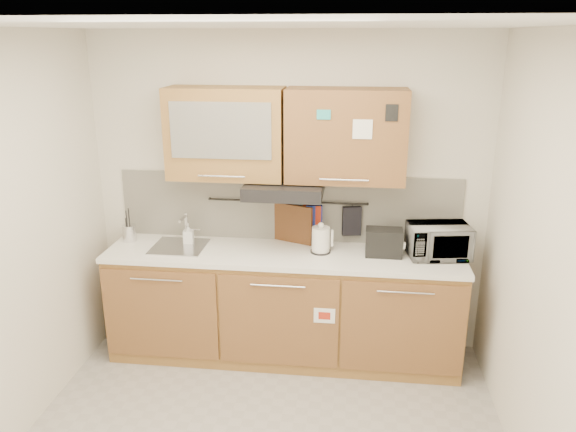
# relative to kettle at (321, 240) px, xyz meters

# --- Properties ---
(ceiling) EXTENTS (3.20, 3.20, 0.00)m
(ceiling) POSITION_rel_kettle_xyz_m (-0.29, -1.23, 1.58)
(ceiling) COLOR white
(ceiling) RESTS_ON wall_back
(wall_back) EXTENTS (3.20, 0.00, 3.20)m
(wall_back) POSITION_rel_kettle_xyz_m (-0.29, 0.27, 0.28)
(wall_back) COLOR silver
(wall_back) RESTS_ON ground
(wall_right) EXTENTS (0.00, 3.00, 3.00)m
(wall_right) POSITION_rel_kettle_xyz_m (1.31, -1.23, 0.28)
(wall_right) COLOR silver
(wall_right) RESTS_ON ground
(base_cabinet) EXTENTS (2.80, 0.64, 0.88)m
(base_cabinet) POSITION_rel_kettle_xyz_m (-0.29, -0.04, -0.61)
(base_cabinet) COLOR #A87B3B
(base_cabinet) RESTS_ON floor
(countertop) EXTENTS (2.82, 0.62, 0.04)m
(countertop) POSITION_rel_kettle_xyz_m (-0.29, -0.04, -0.12)
(countertop) COLOR white
(countertop) RESTS_ON base_cabinet
(backsplash) EXTENTS (2.80, 0.02, 0.56)m
(backsplash) POSITION_rel_kettle_xyz_m (-0.29, 0.26, 0.18)
(backsplash) COLOR silver
(backsplash) RESTS_ON countertop
(upper_cabinets) EXTENTS (1.82, 0.37, 0.70)m
(upper_cabinets) POSITION_rel_kettle_xyz_m (-0.30, 0.10, 0.81)
(upper_cabinets) COLOR #A87B3B
(upper_cabinets) RESTS_ON wall_back
(range_hood) EXTENTS (0.60, 0.46, 0.10)m
(range_hood) POSITION_rel_kettle_xyz_m (-0.29, 0.02, 0.40)
(range_hood) COLOR black
(range_hood) RESTS_ON upper_cabinets
(sink) EXTENTS (0.42, 0.40, 0.26)m
(sink) POSITION_rel_kettle_xyz_m (-1.14, -0.02, -0.09)
(sink) COLOR silver
(sink) RESTS_ON countertop
(utensil_rail) EXTENTS (1.30, 0.02, 0.02)m
(utensil_rail) POSITION_rel_kettle_xyz_m (-0.29, 0.22, 0.24)
(utensil_rail) COLOR black
(utensil_rail) RESTS_ON backsplash
(utensil_crock) EXTENTS (0.14, 0.14, 0.28)m
(utensil_crock) POSITION_rel_kettle_xyz_m (-1.59, 0.07, -0.03)
(utensil_crock) COLOR silver
(utensil_crock) RESTS_ON countertop
(kettle) EXTENTS (0.19, 0.18, 0.25)m
(kettle) POSITION_rel_kettle_xyz_m (0.00, 0.00, 0.00)
(kettle) COLOR white
(kettle) RESTS_ON countertop
(toaster) EXTENTS (0.28, 0.17, 0.21)m
(toaster) POSITION_rel_kettle_xyz_m (0.49, -0.01, 0.01)
(toaster) COLOR black
(toaster) RESTS_ON countertop
(microwave) EXTENTS (0.50, 0.38, 0.25)m
(microwave) POSITION_rel_kettle_xyz_m (0.90, 0.02, 0.03)
(microwave) COLOR #999999
(microwave) RESTS_ON countertop
(soap_bottle) EXTENTS (0.09, 0.09, 0.17)m
(soap_bottle) POSITION_rel_kettle_xyz_m (-1.09, 0.06, -0.01)
(soap_bottle) COLOR #999999
(soap_bottle) RESTS_ON countertop
(cutting_board) EXTENTS (0.36, 0.17, 0.47)m
(cutting_board) POSITION_rel_kettle_xyz_m (-0.26, 0.21, -0.01)
(cutting_board) COLOR brown
(cutting_board) RESTS_ON utensil_rail
(oven_mitt) EXTENTS (0.14, 0.05, 0.22)m
(oven_mitt) POSITION_rel_kettle_xyz_m (-0.07, 0.21, 0.11)
(oven_mitt) COLOR #203097
(oven_mitt) RESTS_ON utensil_rail
(dark_pouch) EXTENTS (0.16, 0.07, 0.24)m
(dark_pouch) POSITION_rel_kettle_xyz_m (0.23, 0.21, 0.10)
(dark_pouch) COLOR black
(dark_pouch) RESTS_ON utensil_rail
(pot_holder) EXTENTS (0.15, 0.04, 0.18)m
(pot_holder) POSITION_rel_kettle_xyz_m (-0.09, 0.21, 0.13)
(pot_holder) COLOR #B22E17
(pot_holder) RESTS_ON utensil_rail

